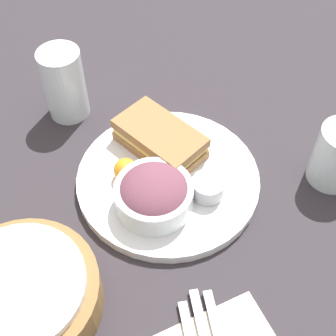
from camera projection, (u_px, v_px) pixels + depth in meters
ground_plane at (168, 183)px, 0.75m from camera, size 4.00×4.00×0.00m
plate at (168, 179)px, 0.75m from camera, size 0.29×0.29×0.02m
sandwich at (160, 139)px, 0.76m from camera, size 0.16×0.13×0.04m
salad_bowl at (154, 194)px, 0.69m from camera, size 0.12×0.12×0.06m
dressing_cup at (208, 188)px, 0.71m from camera, size 0.05×0.05×0.03m
orange_wedge at (126, 170)px, 0.72m from camera, size 0.04×0.04×0.04m
drink_glass at (64, 84)px, 0.81m from camera, size 0.07×0.07×0.13m
bread_basket at (22, 295)px, 0.60m from camera, size 0.20×0.20×0.07m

